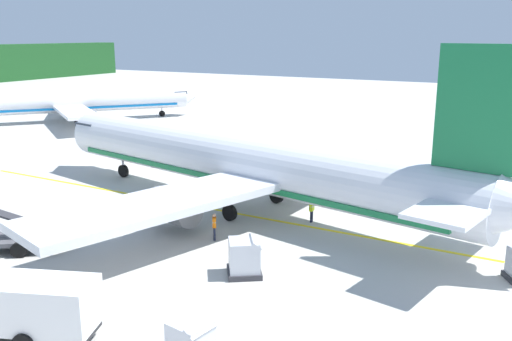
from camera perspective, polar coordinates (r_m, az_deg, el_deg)
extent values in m
cylinder|color=silver|center=(39.68, -1.84, 1.02)|extent=(10.37, 36.08, 3.80)
cone|color=silver|center=(54.16, -17.22, 3.90)|extent=(3.99, 3.02, 3.61)
cube|color=#192333|center=(52.21, -15.96, 4.58)|extent=(3.62, 2.95, 0.60)
cube|color=silver|center=(32.31, -10.02, -3.44)|extent=(16.70, 9.18, 0.50)
cylinder|color=slate|center=(35.68, -8.45, -3.73)|extent=(2.75, 3.55, 2.20)
cube|color=silver|center=(45.80, 7.69, 1.80)|extent=(16.33, 6.07, 0.50)
cylinder|color=slate|center=(44.84, 3.82, 0.06)|extent=(2.75, 3.55, 2.20)
cube|color=#19723F|center=(30.50, 22.02, 5.92)|extent=(1.16, 4.39, 6.50)
cube|color=silver|center=(31.44, 21.23, -2.67)|extent=(10.81, 5.06, 0.24)
cube|color=#19723F|center=(39.92, -1.83, -0.44)|extent=(9.52, 32.51, 0.36)
cylinder|color=black|center=(50.28, -13.53, -0.04)|extent=(0.55, 1.15, 1.10)
cylinder|color=gray|center=(50.10, -13.58, 0.85)|extent=(0.20, 0.20, 0.50)
cylinder|color=black|center=(37.64, -2.74, -4.37)|extent=(0.55, 1.15, 1.10)
cylinder|color=gray|center=(37.40, -2.76, -3.21)|extent=(0.20, 0.20, 0.50)
cylinder|color=black|center=(41.43, 2.14, -2.64)|extent=(0.55, 1.15, 1.10)
cylinder|color=gray|center=(41.21, 2.15, -1.57)|extent=(0.20, 0.20, 0.50)
cylinder|color=white|center=(84.40, -17.34, 6.89)|extent=(25.01, 21.37, 3.15)
cone|color=white|center=(86.93, -6.77, 7.61)|extent=(3.43, 3.57, 2.99)
cube|color=#192333|center=(86.42, -7.97, 8.00)|extent=(3.23, 3.33, 0.50)
cube|color=white|center=(91.88, -18.71, 6.97)|extent=(12.23, 12.12, 0.41)
cylinder|color=slate|center=(89.82, -17.64, 6.26)|extent=(3.20, 3.09, 1.82)
cube|color=white|center=(76.87, -18.12, 5.78)|extent=(10.62, 13.24, 0.41)
cylinder|color=slate|center=(79.34, -17.09, 5.36)|extent=(3.20, 3.09, 1.82)
cube|color=#0C66B2|center=(84.51, -17.30, 6.30)|extent=(22.60, 19.36, 0.30)
cylinder|color=black|center=(86.21, -9.68, 5.82)|extent=(0.89, 0.80, 0.91)
cylinder|color=gray|center=(86.12, -9.70, 6.25)|extent=(0.17, 0.17, 0.41)
cylinder|color=black|center=(86.77, -18.15, 5.37)|extent=(0.89, 0.80, 0.91)
cylinder|color=gray|center=(86.68, -18.19, 5.81)|extent=(0.17, 0.17, 0.41)
cylinder|color=black|center=(82.51, -17.97, 4.98)|extent=(0.89, 0.80, 0.91)
cylinder|color=gray|center=(82.42, -18.00, 5.43)|extent=(0.17, 0.17, 0.41)
cube|color=#4C4C51|center=(35.25, -22.87, -6.51)|extent=(4.33, 4.78, 0.24)
cube|color=#2D2D33|center=(34.83, -22.39, -4.99)|extent=(3.36, 4.12, 1.89)
cube|color=#262628|center=(35.58, -24.25, -6.80)|extent=(4.86, 5.84, 0.16)
cylinder|color=black|center=(34.36, -23.32, -7.56)|extent=(0.76, 0.89, 0.90)
cylinder|color=black|center=(36.34, -22.38, -6.31)|extent=(0.76, 0.89, 0.90)
cube|color=#2659A5|center=(43.89, 18.61, -1.14)|extent=(2.48, 2.70, 1.80)
cube|color=#192333|center=(44.61, 18.46, -0.41)|extent=(0.75, 1.75, 0.94)
cylinder|color=silver|center=(40.74, 19.44, -2.35)|extent=(4.94, 3.35, 1.80)
cube|color=#262628|center=(41.86, 19.09, -3.29)|extent=(6.75, 3.86, 0.16)
cylinder|color=black|center=(43.68, 17.16, -2.53)|extent=(0.94, 0.59, 0.90)
cylinder|color=black|center=(44.10, 19.98, -2.60)|extent=(0.94, 0.59, 0.90)
cylinder|color=black|center=(40.83, 17.80, -3.72)|extent=(0.94, 0.59, 0.90)
cylinder|color=black|center=(41.27, 20.82, -3.78)|extent=(0.94, 0.59, 0.90)
cube|color=white|center=(24.98, -21.85, -12.64)|extent=(3.88, 5.42, 2.04)
cube|color=#262628|center=(25.90, -23.41, -14.54)|extent=(3.93, 6.85, 0.16)
cylinder|color=black|center=(26.35, -20.42, -13.92)|extent=(0.59, 0.94, 0.90)
cube|color=silver|center=(22.27, -6.75, -16.85)|extent=(1.60, 1.60, 1.43)
cube|color=silver|center=(21.68, -5.82, -16.00)|extent=(1.50, 0.79, 0.54)
cube|color=#333338|center=(29.62, -1.22, -10.43)|extent=(2.46, 2.46, 0.30)
cube|color=silver|center=(29.24, -1.23, -8.72)|extent=(2.18, 2.18, 1.62)
cube|color=silver|center=(29.04, -0.15, -7.47)|extent=(1.66, 1.44, 0.57)
cylinder|color=#191E33|center=(37.60, 5.80, -4.69)|extent=(0.14, 0.14, 0.80)
cylinder|color=#191E33|center=(37.44, 5.70, -4.77)|extent=(0.14, 0.14, 0.80)
cube|color=#CCE519|center=(37.30, 5.78, -3.71)|extent=(0.45, 0.23, 0.60)
cube|color=silver|center=(37.29, 5.78, -3.67)|extent=(0.46, 0.24, 0.06)
sphere|color=tan|center=(37.18, 5.79, -3.11)|extent=(0.22, 0.22, 0.22)
cylinder|color=#CCE519|center=(37.53, 5.94, -3.56)|extent=(0.09, 0.09, 0.57)
cylinder|color=#CCE519|center=(37.05, 5.62, -3.78)|extent=(0.09, 0.09, 0.57)
cylinder|color=#191E33|center=(34.19, -4.31, -6.55)|extent=(0.14, 0.14, 0.85)
cylinder|color=#191E33|center=(34.36, -4.30, -6.45)|extent=(0.14, 0.14, 0.85)
cube|color=orange|center=(34.03, -4.33, -5.33)|extent=(0.49, 0.42, 0.63)
cube|color=silver|center=(34.01, -4.33, -5.28)|extent=(0.50, 0.43, 0.06)
sphere|color=tan|center=(33.89, -4.34, -4.64)|extent=(0.23, 0.23, 0.23)
cylinder|color=orange|center=(33.76, -4.35, -5.43)|extent=(0.09, 0.09, 0.60)
cylinder|color=orange|center=(34.27, -4.32, -5.13)|extent=(0.09, 0.09, 0.60)
cylinder|color=#191E33|center=(44.21, 9.49, -1.96)|extent=(0.14, 0.14, 0.79)
cylinder|color=#191E33|center=(44.14, 9.70, -2.00)|extent=(0.14, 0.14, 0.79)
cube|color=#CCE519|center=(43.99, 9.63, -1.11)|extent=(0.25, 0.45, 0.60)
cube|color=silver|center=(43.99, 9.63, -1.07)|extent=(0.26, 0.46, 0.06)
sphere|color=tan|center=(43.89, 9.65, -0.60)|extent=(0.22, 0.22, 0.22)
cylinder|color=#CCE519|center=(44.09, 9.31, -1.02)|extent=(0.09, 0.09, 0.57)
cylinder|color=#CCE519|center=(43.88, 9.95, -1.12)|extent=(0.09, 0.09, 0.57)
cube|color=yellow|center=(37.23, 3.76, -5.48)|extent=(0.30, 60.00, 0.01)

